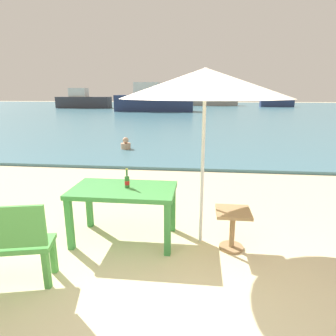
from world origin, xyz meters
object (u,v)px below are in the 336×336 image
at_px(patio_umbrella, 205,83).
at_px(boat_fishing_trawler, 83,101).
at_px(swimmer_person, 126,144).
at_px(side_table_wood, 233,224).
at_px(boat_sailboat, 210,99).
at_px(picnic_table_green, 124,196).
at_px(boat_ferry, 153,101).
at_px(boat_tanker, 276,103).
at_px(beer_bottle_amber, 127,181).

distance_m(patio_umbrella, boat_fishing_trawler, 34.70).
distance_m(patio_umbrella, swimmer_person, 6.88).
height_order(side_table_wood, boat_sailboat, boat_sailboat).
bearing_deg(swimmer_person, patio_umbrella, -66.61).
relative_size(picnic_table_green, patio_umbrella, 0.61).
bearing_deg(boat_ferry, boat_fishing_trawler, 151.30).
relative_size(patio_umbrella, boat_tanker, 0.54).
bearing_deg(boat_sailboat, boat_ferry, -114.46).
height_order(patio_umbrella, boat_fishing_trawler, boat_fishing_trawler).
xyz_separation_m(picnic_table_green, boat_sailboat, (2.29, 39.84, 0.41)).
distance_m(picnic_table_green, boat_ferry, 26.58).
relative_size(swimmer_person, boat_fishing_trawler, 0.06).
bearing_deg(boat_sailboat, patio_umbrella, -91.77).
relative_size(boat_fishing_trawler, boat_sailboat, 0.88).
xyz_separation_m(picnic_table_green, swimmer_person, (-1.57, 6.14, -0.41)).
bearing_deg(boat_tanker, boat_ferry, -144.14).
bearing_deg(boat_ferry, picnic_table_green, -81.62).
distance_m(beer_bottle_amber, side_table_wood, 1.51).
height_order(side_table_wood, boat_ferry, boat_ferry).
height_order(boat_fishing_trawler, boat_tanker, boat_fishing_trawler).
bearing_deg(boat_tanker, boat_fishing_trawler, -167.47).
xyz_separation_m(picnic_table_green, boat_ferry, (-3.87, 26.29, 0.46)).
relative_size(boat_tanker, boat_sailboat, 0.57).
bearing_deg(boat_sailboat, side_table_wood, -91.18).
bearing_deg(boat_ferry, patio_umbrella, -79.35).
xyz_separation_m(side_table_wood, swimmer_person, (-3.04, 6.24, -0.11)).
height_order(swimmer_person, boat_sailboat, boat_sailboat).
xyz_separation_m(beer_bottle_amber, side_table_wood, (1.42, -0.12, -0.50)).
bearing_deg(boat_fishing_trawler, swimmer_person, -64.88).
bearing_deg(boat_fishing_trawler, beer_bottle_amber, -66.77).
height_order(beer_bottle_amber, boat_fishing_trawler, boat_fishing_trawler).
distance_m(beer_bottle_amber, patio_umbrella, 1.62).
bearing_deg(patio_umbrella, boat_fishing_trawler, 114.79).
bearing_deg(side_table_wood, picnic_table_green, 176.43).
bearing_deg(boat_tanker, side_table_wood, -104.29).
xyz_separation_m(swimmer_person, boat_fishing_trawler, (-11.91, 25.41, 0.70)).
height_order(boat_ferry, boat_sailboat, boat_ferry).
bearing_deg(picnic_table_green, beer_bottle_amber, 26.25).
xyz_separation_m(swimmer_person, boat_sailboat, (3.86, 33.70, 0.82)).
height_order(patio_umbrella, swimmer_person, patio_umbrella).
bearing_deg(boat_sailboat, boat_tanker, -18.37).
xyz_separation_m(picnic_table_green, boat_tanker, (10.91, 36.98, -0.01)).
distance_m(picnic_table_green, swimmer_person, 6.35).
distance_m(boat_ferry, boat_sailboat, 14.88).
xyz_separation_m(side_table_wood, boat_tanker, (9.44, 37.07, 0.28)).
relative_size(side_table_wood, boat_ferry, 0.07).
xyz_separation_m(boat_fishing_trawler, boat_ferry, (9.61, -5.26, 0.17)).
relative_size(boat_fishing_trawler, boat_ferry, 0.83).
relative_size(beer_bottle_amber, boat_sailboat, 0.04).
distance_m(boat_tanker, boat_sailboat, 9.09).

